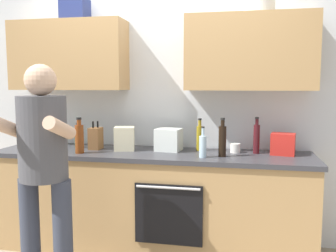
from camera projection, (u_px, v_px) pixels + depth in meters
ground_plane at (151, 248)px, 3.36m from camera, size 12.00×12.00×0.00m
back_wall_unit at (157, 86)px, 3.46m from camera, size 4.00×0.38×2.50m
counter at (151, 201)px, 3.31m from camera, size 2.84×0.67×0.90m
person_standing at (43, 160)px, 2.58m from camera, size 0.49×0.45×1.64m
bottle_soy at (222, 140)px, 3.04m from camera, size 0.06×0.06×0.33m
bottle_water at (203, 146)px, 3.01m from camera, size 0.06×0.06×0.26m
bottle_vinegar at (79, 138)px, 3.20m from camera, size 0.08×0.08×0.32m
bottle_oil at (200, 137)px, 3.32m from camera, size 0.06×0.06×0.29m
bottle_wine at (256, 138)px, 3.19m from camera, size 0.05×0.05×0.32m
bottle_soda at (78, 137)px, 3.48m from camera, size 0.06×0.06×0.24m
cup_coffee at (235, 148)px, 3.23m from camera, size 0.09×0.09×0.08m
mixing_bowl at (41, 143)px, 3.45m from camera, size 0.25×0.25×0.09m
knife_block at (96, 138)px, 3.40m from camera, size 0.10×0.14×0.26m
grocery_bag_produce at (169, 140)px, 3.33m from camera, size 0.24×0.22×0.20m
grocery_bag_rice at (124, 139)px, 3.35m from camera, size 0.22×0.21×0.21m
grocery_bag_crisps at (283, 144)px, 3.13m from camera, size 0.22×0.18×0.19m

